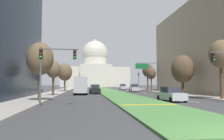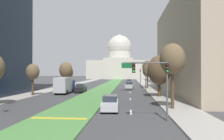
% 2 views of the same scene
% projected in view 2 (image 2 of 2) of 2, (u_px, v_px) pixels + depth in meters
% --- Properties ---
extents(ground_plane, '(263.85, 263.85, 0.00)m').
position_uv_depth(ground_plane, '(111.00, 84.00, 65.63)').
color(ground_plane, '#3D3D3F').
extents(grass_median, '(5.57, 107.94, 0.14)m').
position_uv_depth(grass_median, '(109.00, 85.00, 59.66)').
color(grass_median, '#4C8442').
rests_on(grass_median, ground_plane).
extents(median_curb_nose, '(5.01, 0.50, 0.04)m').
position_uv_depth(median_curb_nose, '(59.00, 118.00, 17.08)').
color(median_curb_nose, gold).
rests_on(median_curb_nose, grass_median).
extents(lane_dashes_right, '(0.16, 62.58, 0.01)m').
position_uv_depth(lane_dashes_right, '(130.00, 88.00, 50.06)').
color(lane_dashes_right, silver).
rests_on(lane_dashes_right, ground_plane).
extents(sidewalk_left, '(4.00, 107.94, 0.15)m').
position_uv_depth(sidewalk_left, '(65.00, 87.00, 54.74)').
color(sidewalk_left, '#9E9991').
rests_on(sidewalk_left, ground_plane).
extents(sidewalk_right, '(4.00, 107.94, 0.15)m').
position_uv_depth(sidewalk_right, '(150.00, 87.00, 52.63)').
color(sidewalk_right, '#9E9991').
rests_on(sidewalk_right, ground_plane).
extents(midrise_block_right, '(14.73, 32.41, 18.03)m').
position_uv_depth(midrise_block_right, '(209.00, 47.00, 36.45)').
color(midrise_block_right, tan).
rests_on(midrise_block_right, ground_plane).
extents(capitol_building, '(38.63, 29.26, 28.76)m').
position_uv_depth(capitol_building, '(119.00, 64.00, 124.73)').
color(capitol_building, beige).
rests_on(capitol_building, ground_plane).
extents(traffic_light_near_right, '(3.34, 0.35, 5.20)m').
position_uv_depth(traffic_light_near_right, '(157.00, 77.00, 16.79)').
color(traffic_light_near_right, '#515456').
rests_on(traffic_light_near_right, ground_plane).
extents(traffic_light_far_right, '(0.28, 0.35, 5.20)m').
position_uv_depth(traffic_light_far_right, '(140.00, 75.00, 56.04)').
color(traffic_light_far_right, '#515456').
rests_on(traffic_light_far_right, ground_plane).
extents(overhead_guide_sign, '(5.16, 0.20, 6.50)m').
position_uv_depth(overhead_guide_sign, '(137.00, 70.00, 40.24)').
color(overhead_guide_sign, '#515456').
rests_on(overhead_guide_sign, ground_plane).
extents(street_tree_right_near, '(2.83, 2.83, 7.50)m').
position_uv_depth(street_tree_right_near, '(172.00, 60.00, 21.83)').
color(street_tree_right_near, '#4C3823').
rests_on(street_tree_right_near, ground_plane).
extents(street_tree_left_mid, '(2.27, 2.27, 5.71)m').
position_uv_depth(street_tree_left_mid, '(33.00, 72.00, 34.05)').
color(street_tree_left_mid, '#4C3823').
rests_on(street_tree_left_mid, ground_plane).
extents(street_tree_right_mid, '(3.91, 3.91, 7.01)m').
position_uv_depth(street_tree_right_mid, '(159.00, 70.00, 32.43)').
color(street_tree_right_mid, '#4C3823').
rests_on(street_tree_right_mid, ground_plane).
extents(street_tree_left_far, '(3.45, 3.45, 6.94)m').
position_uv_depth(street_tree_left_far, '(66.00, 70.00, 51.51)').
color(street_tree_left_far, '#4C3823').
rests_on(street_tree_left_far, ground_plane).
extents(street_tree_right_far, '(2.41, 2.41, 6.07)m').
position_uv_depth(street_tree_right_far, '(147.00, 71.00, 48.67)').
color(street_tree_right_far, '#4C3823').
rests_on(street_tree_right_far, ground_plane).
extents(street_tree_left_distant, '(2.38, 2.38, 5.63)m').
position_uv_depth(street_tree_left_distant, '(69.00, 73.00, 55.70)').
color(street_tree_left_distant, '#4C3823').
rests_on(street_tree_left_distant, ground_plane).
extents(street_tree_right_distant, '(2.95, 2.95, 7.42)m').
position_uv_depth(street_tree_right_distant, '(148.00, 67.00, 53.16)').
color(street_tree_right_distant, '#4C3823').
rests_on(street_tree_right_distant, ground_plane).
extents(sedan_lead_stopped, '(2.04, 4.30, 1.65)m').
position_uv_depth(sedan_lead_stopped, '(110.00, 103.00, 21.44)').
color(sedan_lead_stopped, '#BCBCC1').
rests_on(sedan_lead_stopped, ground_plane).
extents(sedan_midblock, '(2.11, 4.54, 1.82)m').
position_uv_depth(sedan_midblock, '(81.00, 88.00, 40.09)').
color(sedan_midblock, black).
rests_on(sedan_midblock, ground_plane).
extents(sedan_distant, '(2.16, 4.45, 1.84)m').
position_uv_depth(sedan_distant, '(129.00, 85.00, 48.71)').
color(sedan_distant, '#BCBCC1').
rests_on(sedan_distant, ground_plane).
extents(sedan_far_horizon, '(2.15, 4.67, 1.79)m').
position_uv_depth(sedan_far_horizon, '(129.00, 82.00, 64.60)').
color(sedan_far_horizon, '#BCBCC1').
rests_on(sedan_far_horizon, ground_plane).
extents(box_truck_delivery, '(2.40, 6.40, 3.20)m').
position_uv_depth(box_truck_delivery, '(65.00, 85.00, 38.00)').
color(box_truck_delivery, navy).
rests_on(box_truck_delivery, ground_plane).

